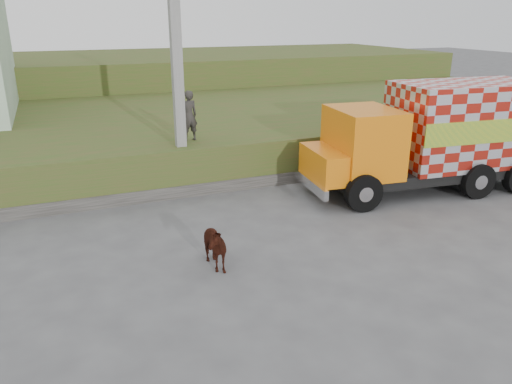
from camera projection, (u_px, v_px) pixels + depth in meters
name	position (u px, v px, depth m)	size (l,w,h in m)	color
ground	(269.00, 244.00, 12.33)	(120.00, 120.00, 0.00)	#474749
embankment	(174.00, 131.00, 20.81)	(40.00, 12.00, 1.50)	#34541C
embankment_far	(128.00, 80.00, 31.02)	(40.00, 12.00, 3.00)	#34541C
retaining_strip	(154.00, 193.00, 15.22)	(16.00, 0.50, 0.40)	#595651
utility_pole	(177.00, 61.00, 14.62)	(1.20, 0.30, 8.00)	gray
cargo_truck	(436.00, 136.00, 15.68)	(7.78, 3.29, 3.38)	black
cow	(211.00, 246.00, 11.03)	(0.57, 1.25, 1.06)	#321A0C
pedestrian	(189.00, 116.00, 15.91)	(0.59, 0.38, 1.60)	#2A2725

